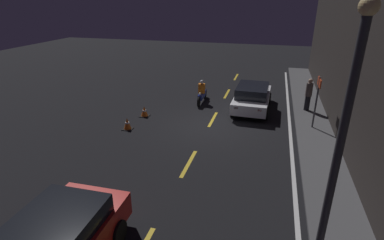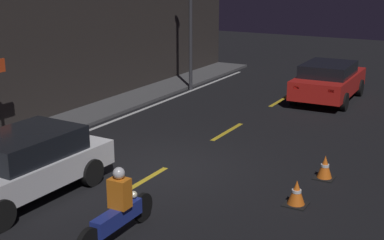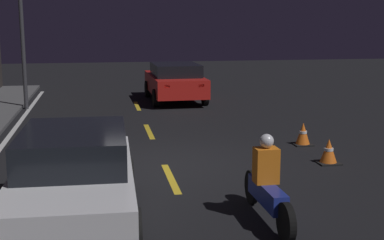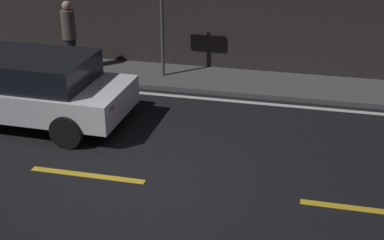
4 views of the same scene
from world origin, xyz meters
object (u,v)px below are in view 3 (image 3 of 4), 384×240
traffic_cone_near (329,151)px  sedan_white (74,174)px  traffic_cone_mid (303,134)px  taxi_red (175,81)px  motorcycle (267,187)px  street_lamp (21,14)px

traffic_cone_near → sedan_white: bearing=115.0°
traffic_cone_near → traffic_cone_mid: size_ratio=0.96×
taxi_red → traffic_cone_mid: 8.00m
taxi_red → traffic_cone_near: taxi_red is taller
motorcycle → traffic_cone_near: size_ratio=4.07×
traffic_cone_near → motorcycle: bearing=141.8°
sedan_white → taxi_red: size_ratio=1.00×
taxi_red → street_lamp: 5.96m
motorcycle → traffic_cone_mid: bearing=-28.2°
taxi_red → traffic_cone_near: 9.66m
street_lamp → sedan_white: bearing=-169.2°
traffic_cone_near → street_lamp: size_ratio=0.09×
motorcycle → sedan_white: bearing=78.9°
motorcycle → traffic_cone_near: (2.98, -2.35, -0.28)m
street_lamp → traffic_cone_near: bearing=-139.2°
sedan_white → traffic_cone_mid: 6.82m
traffic_cone_near → traffic_cone_mid: 1.74m
traffic_cone_near → street_lamp: bearing=40.8°
motorcycle → traffic_cone_mid: 5.32m
sedan_white → traffic_cone_mid: size_ratio=7.38×
traffic_cone_near → street_lamp: street_lamp is taller
street_lamp → traffic_cone_mid: bearing=-132.3°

